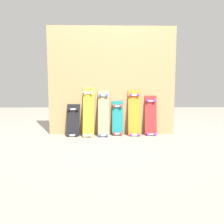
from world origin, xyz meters
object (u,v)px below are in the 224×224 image
object	(u,v)px
skateboard_black	(73,122)
skateboard_teal	(118,120)
skateboard_yellow	(89,114)
skateboard_natural	(104,115)
skateboard_red	(151,118)
skateboard_orange	(134,115)

from	to	relation	value
skateboard_black	skateboard_teal	size ratio (longest dim) A/B	0.93
skateboard_yellow	skateboard_black	bearing A→B (deg)	172.58
skateboard_black	skateboard_natural	xyz separation A→B (m)	(0.50, -0.02, 0.11)
skateboard_teal	skateboard_natural	bearing A→B (deg)	-166.51
skateboard_black	skateboard_red	bearing A→B (deg)	1.46
skateboard_yellow	skateboard_teal	size ratio (longest dim) A/B	1.34
skateboard_black	skateboard_orange	bearing A→B (deg)	0.77
skateboard_yellow	skateboard_natural	distance (m)	0.24
skateboard_red	skateboard_black	bearing A→B (deg)	-178.54
skateboard_black	skateboard_yellow	size ratio (longest dim) A/B	0.69
skateboard_black	skateboard_red	distance (m)	1.28
skateboard_black	skateboard_teal	world-z (taller)	skateboard_teal
skateboard_teal	skateboard_orange	distance (m)	0.29
skateboard_natural	skateboard_orange	world-z (taller)	skateboard_orange
skateboard_yellow	skateboard_teal	xyz separation A→B (m)	(0.47, 0.07, -0.11)
skateboard_black	skateboard_teal	xyz separation A→B (m)	(0.73, 0.04, 0.03)
skateboard_black	skateboard_yellow	xyz separation A→B (m)	(0.26, -0.03, 0.14)
skateboard_black	skateboard_orange	distance (m)	1.01
skateboard_black	skateboard_orange	size ratio (longest dim) A/B	0.71
skateboard_black	skateboard_red	size ratio (longest dim) A/B	0.81
skateboard_natural	skateboard_red	size ratio (longest dim) A/B	1.12
skateboard_natural	skateboard_teal	world-z (taller)	skateboard_natural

